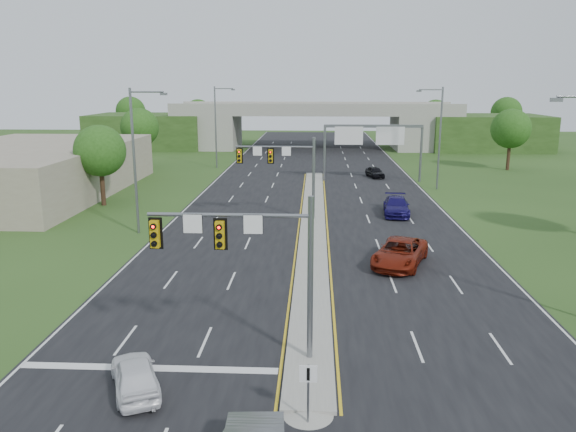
# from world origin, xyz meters

# --- Properties ---
(ground) EXTENTS (240.00, 240.00, 0.00)m
(ground) POSITION_xyz_m (0.00, 0.00, 0.00)
(ground) COLOR #284418
(ground) RESTS_ON ground
(road) EXTENTS (24.00, 160.00, 0.02)m
(road) POSITION_xyz_m (0.00, 35.00, 0.01)
(road) COLOR black
(road) RESTS_ON ground
(median) EXTENTS (2.00, 54.00, 0.16)m
(median) POSITION_xyz_m (0.00, 23.00, 0.10)
(median) COLOR gray
(median) RESTS_ON road
(median_nose) EXTENTS (2.00, 2.00, 0.16)m
(median_nose) POSITION_xyz_m (0.00, -4.00, 0.10)
(median_nose) COLOR gray
(median_nose) RESTS_ON road
(lane_markings) EXTENTS (23.72, 160.00, 0.01)m
(lane_markings) POSITION_xyz_m (-0.60, 28.91, 0.02)
(lane_markings) COLOR gold
(lane_markings) RESTS_ON road
(signal_mast_near) EXTENTS (6.62, 0.60, 7.00)m
(signal_mast_near) POSITION_xyz_m (-2.26, -0.07, 4.73)
(signal_mast_near) COLOR slate
(signal_mast_near) RESTS_ON ground
(signal_mast_far) EXTENTS (6.62, 0.60, 7.00)m
(signal_mast_far) POSITION_xyz_m (-2.26, 24.93, 4.73)
(signal_mast_far) COLOR slate
(signal_mast_far) RESTS_ON ground
(keep_right_sign) EXTENTS (0.60, 0.13, 2.20)m
(keep_right_sign) POSITION_xyz_m (0.00, -4.53, 1.52)
(keep_right_sign) COLOR slate
(keep_right_sign) RESTS_ON ground
(sign_gantry) EXTENTS (11.58, 0.44, 6.67)m
(sign_gantry) POSITION_xyz_m (6.68, 44.92, 5.24)
(sign_gantry) COLOR slate
(sign_gantry) RESTS_ON ground
(overpass) EXTENTS (80.00, 14.00, 8.10)m
(overpass) POSITION_xyz_m (0.00, 80.00, 3.55)
(overpass) COLOR gray
(overpass) RESTS_ON ground
(lightpole_l_mid) EXTENTS (2.85, 0.25, 11.00)m
(lightpole_l_mid) POSITION_xyz_m (-13.30, 20.00, 6.10)
(lightpole_l_mid) COLOR slate
(lightpole_l_mid) RESTS_ON ground
(lightpole_l_far) EXTENTS (2.85, 0.25, 11.00)m
(lightpole_l_far) POSITION_xyz_m (-13.30, 55.00, 6.10)
(lightpole_l_far) COLOR slate
(lightpole_l_far) RESTS_ON ground
(lightpole_r_far) EXTENTS (2.85, 0.25, 11.00)m
(lightpole_r_far) POSITION_xyz_m (13.30, 40.00, 6.10)
(lightpole_r_far) COLOR slate
(lightpole_r_far) RESTS_ON ground
(tree_l_near) EXTENTS (4.80, 4.80, 7.60)m
(tree_l_near) POSITION_xyz_m (-20.00, 30.00, 5.18)
(tree_l_near) COLOR #382316
(tree_l_near) RESTS_ON ground
(tree_l_mid) EXTENTS (5.20, 5.20, 8.12)m
(tree_l_mid) POSITION_xyz_m (-24.00, 55.00, 5.51)
(tree_l_mid) COLOR #382316
(tree_l_mid) RESTS_ON ground
(tree_r_mid) EXTENTS (5.20, 5.20, 8.12)m
(tree_r_mid) POSITION_xyz_m (26.00, 55.00, 5.51)
(tree_r_mid) COLOR #382316
(tree_r_mid) RESTS_ON ground
(tree_back_a) EXTENTS (6.00, 6.00, 8.85)m
(tree_back_a) POSITION_xyz_m (-38.00, 94.00, 5.84)
(tree_back_a) COLOR #382316
(tree_back_a) RESTS_ON ground
(tree_back_b) EXTENTS (5.60, 5.60, 8.32)m
(tree_back_b) POSITION_xyz_m (-24.00, 94.00, 5.51)
(tree_back_b) COLOR #382316
(tree_back_b) RESTS_ON ground
(tree_back_c) EXTENTS (5.60, 5.60, 8.32)m
(tree_back_c) POSITION_xyz_m (24.00, 94.00, 5.51)
(tree_back_c) COLOR #382316
(tree_back_c) RESTS_ON ground
(tree_back_d) EXTENTS (6.00, 6.00, 8.85)m
(tree_back_d) POSITION_xyz_m (38.00, 94.00, 5.84)
(tree_back_d) COLOR #382316
(tree_back_d) RESTS_ON ground
(commercial_building) EXTENTS (18.00, 30.00, 5.00)m
(commercial_building) POSITION_xyz_m (-30.00, 35.00, 2.50)
(commercial_building) COLOR gray
(commercial_building) RESTS_ON ground
(car_white) EXTENTS (3.03, 4.22, 1.34)m
(car_white) POSITION_xyz_m (-6.48, -2.75, 0.69)
(car_white) COLOR white
(car_white) RESTS_ON road
(car_far_a) EXTENTS (4.60, 6.44, 1.63)m
(car_far_a) POSITION_xyz_m (5.56, 12.97, 0.83)
(car_far_a) COLOR maroon
(car_far_a) RESTS_ON road
(car_far_b) EXTENTS (2.62, 5.50, 1.55)m
(car_far_b) POSITION_xyz_m (7.31, 27.29, 0.79)
(car_far_b) COLOR #130D4E
(car_far_b) RESTS_ON road
(car_far_c) EXTENTS (2.38, 4.12, 1.32)m
(car_far_c) POSITION_xyz_m (7.50, 47.79, 0.68)
(car_far_c) COLOR black
(car_far_c) RESTS_ON road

